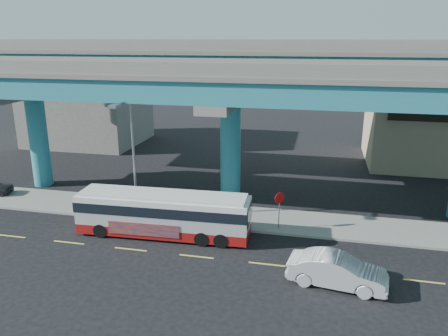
% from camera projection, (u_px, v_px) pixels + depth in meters
% --- Properties ---
extents(ground, '(120.00, 120.00, 0.00)m').
position_uv_depth(ground, '(198.00, 254.00, 24.91)').
color(ground, black).
rests_on(ground, ground).
extents(sidewalk, '(70.00, 4.00, 0.15)m').
position_uv_depth(sidewalk, '(220.00, 216.00, 30.02)').
color(sidewalk, gray).
rests_on(sidewalk, ground).
extents(lane_markings, '(58.00, 0.12, 0.01)m').
position_uv_depth(lane_markings, '(197.00, 256.00, 24.63)').
color(lane_markings, '#D8C64C').
rests_on(lane_markings, ground).
extents(viaduct, '(52.00, 12.40, 11.70)m').
position_uv_depth(viaduct, '(231.00, 78.00, 30.78)').
color(viaduct, teal).
rests_on(viaduct, ground).
extents(building_beige, '(14.00, 10.23, 7.00)m').
position_uv_depth(building_beige, '(445.00, 129.00, 41.59)').
color(building_beige, tan).
rests_on(building_beige, ground).
extents(building_concrete, '(12.00, 10.00, 9.00)m').
position_uv_depth(building_concrete, '(87.00, 104.00, 50.22)').
color(building_concrete, gray).
rests_on(building_concrete, ground).
extents(transit_bus, '(10.85, 2.72, 2.76)m').
position_uv_depth(transit_bus, '(163.00, 213.00, 26.87)').
color(transit_bus, maroon).
rests_on(transit_bus, ground).
extents(sedan, '(3.12, 5.36, 1.60)m').
position_uv_depth(sedan, '(337.00, 271.00, 21.57)').
color(sedan, '#BBBCC1').
rests_on(sedan, ground).
extents(street_lamp, '(0.50, 2.63, 8.14)m').
position_uv_depth(street_lamp, '(129.00, 143.00, 27.69)').
color(street_lamp, gray).
rests_on(street_lamp, sidewalk).
extents(stop_sign, '(0.57, 0.51, 2.45)m').
position_uv_depth(stop_sign, '(279.00, 203.00, 27.39)').
color(stop_sign, gray).
rests_on(stop_sign, sidewalk).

